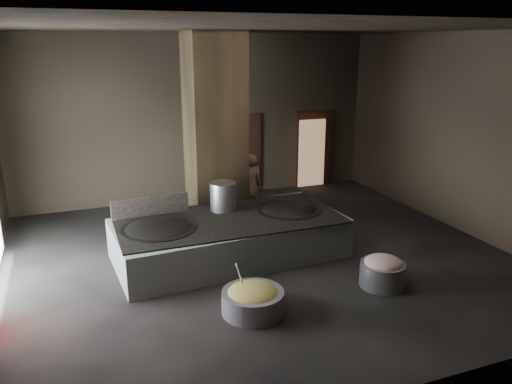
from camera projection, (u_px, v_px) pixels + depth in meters
name	position (u px, v px, depth m)	size (l,w,h in m)	color
floor	(258.00, 259.00, 10.32)	(10.00, 9.00, 0.10)	black
ceiling	(258.00, 25.00, 8.99)	(10.00, 9.00, 0.10)	black
back_wall	(198.00, 118.00, 13.72)	(10.00, 0.10, 4.50)	black
front_wall	(405.00, 229.00, 5.59)	(10.00, 0.10, 4.50)	black
right_wall	(464.00, 134.00, 11.39)	(0.10, 9.00, 4.50)	black
pillar	(215.00, 135.00, 11.25)	(1.20, 1.20, 4.50)	black
hearth_platform	(230.00, 238.00, 10.23)	(4.58, 2.19, 0.80)	#A8BBAB
platform_cap	(229.00, 219.00, 10.11)	(4.48, 2.15, 0.03)	black
wok_left	(159.00, 232.00, 9.59)	(1.44, 1.44, 0.40)	black
wok_left_rim	(158.00, 229.00, 9.57)	(1.47, 1.47, 0.05)	black
wok_right	(289.00, 213.00, 10.64)	(1.34, 1.34, 0.38)	black
wok_right_rim	(289.00, 210.00, 10.62)	(1.37, 1.37, 0.05)	black
stock_pot	(223.00, 196.00, 10.53)	(0.56, 0.56, 0.60)	#ABAEB3
splash_guard	(151.00, 206.00, 10.22)	(1.59, 0.06, 0.40)	black
cook	(250.00, 186.00, 12.47)	(0.59, 0.38, 1.62)	#926B4A
veg_basin	(253.00, 302.00, 8.13)	(1.02, 1.02, 0.38)	gray
veg_fill	(253.00, 293.00, 8.09)	(0.84, 0.84, 0.26)	#89A24E
ladle	(241.00, 279.00, 8.11)	(0.03, 0.03, 0.81)	#ABAEB3
meat_basin	(382.00, 274.00, 9.02)	(0.81, 0.81, 0.45)	gray
meat_fill	(383.00, 263.00, 8.96)	(0.67, 0.67, 0.26)	#BB7071
doorway_near	(241.00, 156.00, 14.37)	(1.18, 0.08, 2.38)	black
doorway_near_glow	(237.00, 157.00, 14.52)	(0.83, 0.04, 1.96)	#8C6647
doorway_far	(315.00, 150.00, 15.20)	(1.18, 0.08, 2.38)	black
doorway_far_glow	(312.00, 153.00, 14.99)	(0.86, 0.04, 2.02)	#8C6647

